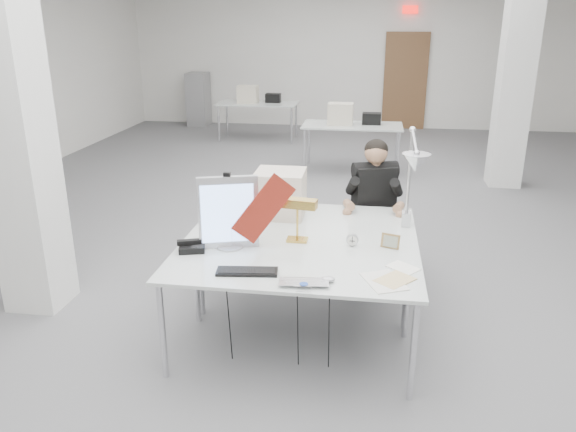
# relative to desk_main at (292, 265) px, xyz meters

# --- Properties ---
(room_shell) EXTENTS (10.04, 14.04, 3.24)m
(room_shell) POSITION_rel_desk_main_xyz_m (0.04, 2.63, 0.95)
(room_shell) COLOR #5D5D60
(room_shell) RESTS_ON ground
(desk_main) EXTENTS (1.80, 0.90, 0.02)m
(desk_main) POSITION_rel_desk_main_xyz_m (0.00, 0.00, 0.00)
(desk_main) COLOR silver
(desk_main) RESTS_ON room_shell
(desk_second) EXTENTS (1.80, 0.90, 0.02)m
(desk_second) POSITION_rel_desk_main_xyz_m (0.00, 0.90, 0.00)
(desk_second) COLOR silver
(desk_second) RESTS_ON room_shell
(bg_desk_a) EXTENTS (1.60, 0.80, 0.02)m
(bg_desk_a) POSITION_rel_desk_main_xyz_m (0.20, 5.50, 0.00)
(bg_desk_a) COLOR silver
(bg_desk_a) RESTS_ON room_shell
(bg_desk_b) EXTENTS (1.60, 0.80, 0.02)m
(bg_desk_b) POSITION_rel_desk_main_xyz_m (-1.80, 7.70, 0.00)
(bg_desk_b) COLOR silver
(bg_desk_b) RESTS_ON room_shell
(filing_cabinet) EXTENTS (0.45, 0.55, 1.20)m
(filing_cabinet) POSITION_rel_desk_main_xyz_m (-3.50, 9.15, -0.14)
(filing_cabinet) COLOR gray
(filing_cabinet) RESTS_ON room_shell
(office_chair) EXTENTS (0.58, 0.58, 0.94)m
(office_chair) POSITION_rel_desk_main_xyz_m (0.56, 1.56, -0.27)
(office_chair) COLOR black
(office_chair) RESTS_ON room_shell
(seated_person) EXTENTS (0.65, 0.73, 0.91)m
(seated_person) POSITION_rel_desk_main_xyz_m (0.56, 1.51, 0.16)
(seated_person) COLOR black
(seated_person) RESTS_ON office_chair
(monitor) EXTENTS (0.44, 0.17, 0.55)m
(monitor) POSITION_rel_desk_main_xyz_m (-0.51, 0.22, 0.29)
(monitor) COLOR #B2B3B7
(monitor) RESTS_ON desk_main
(pennant) EXTENTS (0.45, 0.22, 0.52)m
(pennant) POSITION_rel_desk_main_xyz_m (-0.24, 0.18, 0.34)
(pennant) COLOR maroon
(pennant) RESTS_ON monitor
(keyboard) EXTENTS (0.43, 0.18, 0.02)m
(keyboard) POSITION_rel_desk_main_xyz_m (-0.28, -0.21, 0.02)
(keyboard) COLOR black
(keyboard) RESTS_ON desk_main
(laptop) EXTENTS (0.34, 0.24, 0.03)m
(laptop) POSITION_rel_desk_main_xyz_m (0.13, -0.37, 0.03)
(laptop) COLOR #AAA9AE
(laptop) RESTS_ON desk_main
(mouse) EXTENTS (0.10, 0.07, 0.04)m
(mouse) POSITION_rel_desk_main_xyz_m (0.27, -0.26, 0.03)
(mouse) COLOR #A9A9AE
(mouse) RESTS_ON desk_main
(bankers_lamp) EXTENTS (0.34, 0.18, 0.37)m
(bankers_lamp) POSITION_rel_desk_main_xyz_m (-0.02, 0.42, 0.20)
(bankers_lamp) COLOR #DEC645
(bankers_lamp) RESTS_ON desk_main
(desk_phone) EXTENTS (0.23, 0.21, 0.05)m
(desk_phone) POSITION_rel_desk_main_xyz_m (-0.77, 0.11, 0.04)
(desk_phone) COLOR black
(desk_phone) RESTS_ON desk_main
(picture_frame_left) EXTENTS (0.13, 0.04, 0.10)m
(picture_frame_left) POSITION_rel_desk_main_xyz_m (-0.65, 0.25, 0.06)
(picture_frame_left) COLOR #B5794E
(picture_frame_left) RESTS_ON desk_main
(picture_frame_right) EXTENTS (0.14, 0.08, 0.11)m
(picture_frame_right) POSITION_rel_desk_main_xyz_m (0.69, 0.38, 0.07)
(picture_frame_right) COLOR #9C7643
(picture_frame_right) RESTS_ON desk_main
(desk_clock) EXTENTS (0.09, 0.04, 0.09)m
(desk_clock) POSITION_rel_desk_main_xyz_m (0.40, 0.38, 0.06)
(desk_clock) COLOR #A6A7AB
(desk_clock) RESTS_ON desk_main
(paper_stack_a) EXTENTS (0.33, 0.38, 0.01)m
(paper_stack_a) POSITION_rel_desk_main_xyz_m (0.63, -0.21, 0.02)
(paper_stack_a) COLOR white
(paper_stack_a) RESTS_ON desk_main
(paper_stack_b) EXTENTS (0.30, 0.30, 0.01)m
(paper_stack_b) POSITION_rel_desk_main_xyz_m (0.70, -0.18, 0.02)
(paper_stack_b) COLOR #DABC82
(paper_stack_b) RESTS_ON desk_main
(paper_stack_c) EXTENTS (0.25, 0.24, 0.01)m
(paper_stack_c) POSITION_rel_desk_main_xyz_m (0.77, 0.03, 0.02)
(paper_stack_c) COLOR white
(paper_stack_c) RESTS_ON desk_main
(beige_monitor) EXTENTS (0.42, 0.40, 0.40)m
(beige_monitor) POSITION_rel_desk_main_xyz_m (-0.25, 0.99, 0.21)
(beige_monitor) COLOR beige
(beige_monitor) RESTS_ON desk_second
(architect_lamp) EXTENTS (0.48, 0.70, 0.86)m
(architect_lamp) POSITION_rel_desk_main_xyz_m (0.82, 0.63, 0.44)
(architect_lamp) COLOR silver
(architect_lamp) RESTS_ON desk_second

